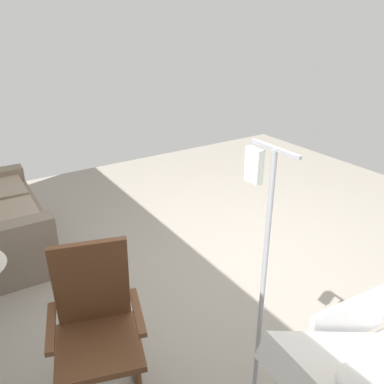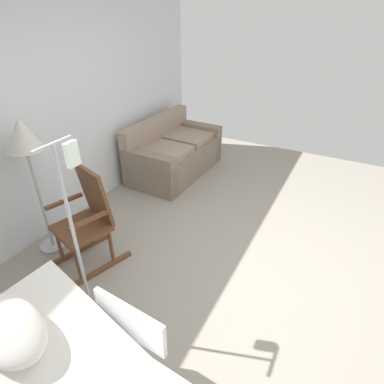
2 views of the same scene
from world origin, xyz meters
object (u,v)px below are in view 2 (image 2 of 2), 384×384
at_px(couch, 174,154).
at_px(iv_pole, 93,311).
at_px(rocking_chair, 87,220).
at_px(floor_lamp, 25,145).

bearing_deg(couch, iv_pole, -161.95).
distance_m(rocking_chair, iv_pole, 0.95).
bearing_deg(iv_pole, couch, 18.05).
bearing_deg(rocking_chair, iv_pole, -136.40).
xyz_separation_m(rocking_chair, iv_pole, (-0.66, -0.63, -0.25)).
xyz_separation_m(couch, floor_lamp, (-2.23, 0.26, 0.92)).
relative_size(couch, iv_pole, 0.96).
bearing_deg(iv_pole, rocking_chair, 43.60).
bearing_deg(floor_lamp, iv_pole, -116.79).
relative_size(couch, rocking_chair, 1.55).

